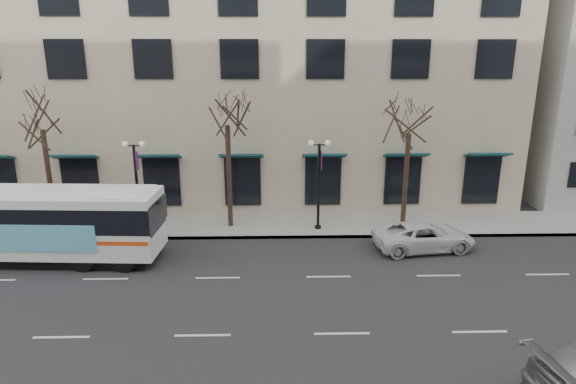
{
  "coord_description": "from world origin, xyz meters",
  "views": [
    {
      "loc": [
        2.71,
        -17.45,
        9.66
      ],
      "look_at": [
        3.16,
        2.29,
        4.0
      ],
      "focal_mm": 30.0,
      "sensor_mm": 36.0,
      "label": 1
    }
  ],
  "objects_px": {
    "tree_far_left": "(40,112)",
    "white_pickup": "(424,236)",
    "lamp_post_left": "(137,182)",
    "city_bus": "(26,222)",
    "tree_far_mid": "(227,107)",
    "tree_far_right": "(410,116)",
    "lamp_post_right": "(319,181)"
  },
  "relations": [
    {
      "from": "tree_far_left",
      "to": "white_pickup",
      "type": "xyz_separation_m",
      "value": [
        20.19,
        -3.4,
        -5.99
      ]
    },
    {
      "from": "lamp_post_left",
      "to": "city_bus",
      "type": "distance_m",
      "value": 5.76
    },
    {
      "from": "tree_far_mid",
      "to": "tree_far_right",
      "type": "relative_size",
      "value": 1.06
    },
    {
      "from": "tree_far_left",
      "to": "white_pickup",
      "type": "height_order",
      "value": "tree_far_left"
    },
    {
      "from": "lamp_post_left",
      "to": "city_bus",
      "type": "bearing_deg",
      "value": -139.99
    },
    {
      "from": "lamp_post_right",
      "to": "white_pickup",
      "type": "distance_m",
      "value": 6.3
    },
    {
      "from": "tree_far_left",
      "to": "lamp_post_right",
      "type": "bearing_deg",
      "value": -2.29
    },
    {
      "from": "tree_far_right",
      "to": "lamp_post_right",
      "type": "bearing_deg",
      "value": -173.15
    },
    {
      "from": "tree_far_mid",
      "to": "lamp_post_left",
      "type": "relative_size",
      "value": 1.64
    },
    {
      "from": "tree_far_left",
      "to": "white_pickup",
      "type": "relative_size",
      "value": 1.63
    },
    {
      "from": "lamp_post_left",
      "to": "white_pickup",
      "type": "bearing_deg",
      "value": -10.46
    },
    {
      "from": "tree_far_right",
      "to": "lamp_post_right",
      "type": "distance_m",
      "value": 6.11
    },
    {
      "from": "tree_far_left",
      "to": "tree_far_mid",
      "type": "bearing_deg",
      "value": 0.0
    },
    {
      "from": "lamp_post_right",
      "to": "white_pickup",
      "type": "height_order",
      "value": "lamp_post_right"
    },
    {
      "from": "tree_far_mid",
      "to": "city_bus",
      "type": "xyz_separation_m",
      "value": [
        -9.33,
        -4.24,
        -4.99
      ]
    },
    {
      "from": "lamp_post_right",
      "to": "city_bus",
      "type": "height_order",
      "value": "lamp_post_right"
    },
    {
      "from": "tree_far_right",
      "to": "city_bus",
      "type": "xyz_separation_m",
      "value": [
        -19.33,
        -4.24,
        -4.5
      ]
    },
    {
      "from": "tree_far_left",
      "to": "lamp_post_left",
      "type": "height_order",
      "value": "tree_far_left"
    },
    {
      "from": "city_bus",
      "to": "white_pickup",
      "type": "distance_m",
      "value": 19.58
    },
    {
      "from": "tree_far_right",
      "to": "city_bus",
      "type": "bearing_deg",
      "value": -167.62
    },
    {
      "from": "tree_far_mid",
      "to": "lamp_post_left",
      "type": "height_order",
      "value": "tree_far_mid"
    },
    {
      "from": "lamp_post_left",
      "to": "white_pickup",
      "type": "xyz_separation_m",
      "value": [
        15.18,
        -2.8,
        -2.23
      ]
    },
    {
      "from": "tree_far_mid",
      "to": "tree_far_right",
      "type": "xyz_separation_m",
      "value": [
        10.0,
        -0.0,
        -0.48
      ]
    },
    {
      "from": "tree_far_left",
      "to": "city_bus",
      "type": "height_order",
      "value": "tree_far_left"
    },
    {
      "from": "lamp_post_right",
      "to": "tree_far_left",
      "type": "bearing_deg",
      "value": 177.71
    },
    {
      "from": "tree_far_left",
      "to": "lamp_post_left",
      "type": "relative_size",
      "value": 1.6
    },
    {
      "from": "tree_far_mid",
      "to": "tree_far_right",
      "type": "bearing_deg",
      "value": -0.0
    },
    {
      "from": "tree_far_left",
      "to": "city_bus",
      "type": "bearing_deg",
      "value": -81.05
    },
    {
      "from": "tree_far_right",
      "to": "white_pickup",
      "type": "distance_m",
      "value": 6.65
    },
    {
      "from": "lamp_post_right",
      "to": "city_bus",
      "type": "bearing_deg",
      "value": -165.75
    },
    {
      "from": "tree_far_mid",
      "to": "white_pickup",
      "type": "distance_m",
      "value": 12.4
    },
    {
      "from": "tree_far_right",
      "to": "lamp_post_right",
      "type": "height_order",
      "value": "tree_far_right"
    }
  ]
}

